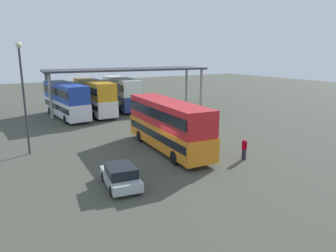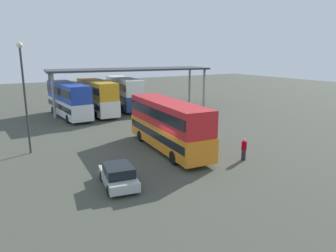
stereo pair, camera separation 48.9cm
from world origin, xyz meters
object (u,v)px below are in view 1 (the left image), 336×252
at_px(double_decker_main, 168,123).
at_px(double_decker_mid_row, 94,96).
at_px(parked_hatchback, 121,176).
at_px(double_decker_far_right, 121,92).
at_px(double_decker_near_canopy, 66,99).
at_px(pedestrian_waiting, 244,149).
at_px(lamppost_tall, 23,86).

bearing_deg(double_decker_main, double_decker_mid_row, 5.01).
xyz_separation_m(parked_hatchback, double_decker_far_right, (10.73, 24.23, 1.70)).
xyz_separation_m(double_decker_mid_row, double_decker_far_right, (4.48, 1.56, 0.01)).
bearing_deg(double_decker_mid_row, double_decker_near_canopy, 97.40).
height_order(double_decker_near_canopy, pedestrian_waiting, double_decker_near_canopy).
bearing_deg(double_decker_near_canopy, pedestrian_waiting, -165.08).
bearing_deg(double_decker_mid_row, double_decker_main, -178.68).
distance_m(parked_hatchback, double_decker_far_right, 26.55).
relative_size(double_decker_main, pedestrian_waiting, 6.56).
height_order(double_decker_main, double_decker_far_right, double_decker_far_right).
xyz_separation_m(double_decker_main, lamppost_tall, (-9.87, 4.84, 3.11)).
xyz_separation_m(double_decker_near_canopy, pedestrian_waiting, (7.20, -22.66, -1.48)).
relative_size(double_decker_mid_row, pedestrian_waiting, 6.38).
relative_size(parked_hatchback, double_decker_far_right, 0.38).
bearing_deg(double_decker_mid_row, double_decker_far_right, -69.49).
xyz_separation_m(double_decker_mid_row, pedestrian_waiting, (3.52, -23.05, -1.54)).
distance_m(double_decker_near_canopy, double_decker_mid_row, 3.70).
distance_m(double_decker_near_canopy, pedestrian_waiting, 23.82).
distance_m(double_decker_far_right, pedestrian_waiting, 24.68).
xyz_separation_m(parked_hatchback, pedestrian_waiting, (9.77, -0.38, 0.15)).
bearing_deg(pedestrian_waiting, double_decker_mid_row, 55.94).
height_order(parked_hatchback, pedestrian_waiting, pedestrian_waiting).
height_order(parked_hatchback, double_decker_mid_row, double_decker_mid_row).
distance_m(parked_hatchback, lamppost_tall, 11.22).
bearing_deg(parked_hatchback, double_decker_mid_row, -6.08).
bearing_deg(pedestrian_waiting, double_decker_near_canopy, 64.88).
distance_m(double_decker_main, double_decker_near_canopy, 17.95).
height_order(double_decker_near_canopy, double_decker_mid_row, double_decker_mid_row).
bearing_deg(double_decker_main, double_decker_far_right, -7.92).
distance_m(double_decker_mid_row, pedestrian_waiting, 23.37).
height_order(double_decker_mid_row, pedestrian_waiting, double_decker_mid_row).
height_order(double_decker_main, double_decker_near_canopy, double_decker_near_canopy).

